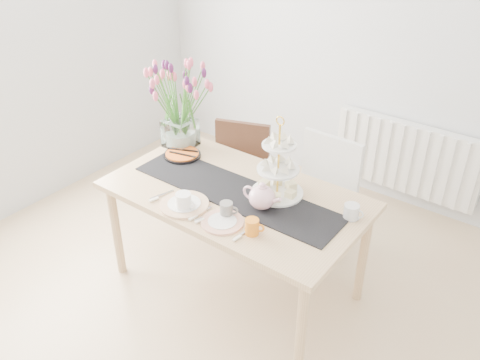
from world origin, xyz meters
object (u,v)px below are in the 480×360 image
Objects in this scene: dining_table at (235,203)px; mug_grey at (226,209)px; chair_brown at (238,171)px; plate_left at (184,204)px; radiator at (406,157)px; teapot at (262,197)px; plate_right at (222,222)px; chair_white at (321,191)px; cream_jug at (351,212)px; tulip_vase at (178,93)px; cake_stand at (278,176)px; tart_tin at (182,155)px; mug_white at (184,202)px; mug_orange at (252,227)px.

mug_grey reaches higher than dining_table.
plate_left is (0.25, -0.86, 0.26)m from chair_brown.
radiator is 1.40m from chair_brown.
plate_left is at bearing -148.25° from teapot.
teapot is (-0.28, -1.67, 0.38)m from radiator.
chair_brown is 1.04m from plate_right.
chair_white is at bearing -12.68° from chair_brown.
radiator is at bearing 70.85° from plate_left.
cream_jug is at bearing -46.14° from chair_white.
tulip_vase reaches higher than cake_stand.
tulip_vase reaches higher than chair_brown.
radiator is 4.67× the size of tart_tin.
chair_brown is 3.40× the size of teapot.
plate_right is at bearing -78.02° from chair_brown.
chair_white is 3.60× the size of teapot.
tart_tin is (-0.83, -0.50, 0.24)m from chair_white.
chair_white is 8.28× the size of mug_white.
teapot is 0.22m from mug_grey.
plate_left reaches higher than dining_table.
cream_jug is (0.69, 0.18, 0.12)m from dining_table.
chair_brown reaches higher than radiator.
chair_white is at bearing 72.48° from mug_orange.
cream_jug reaches higher than radiator.
dining_table is 0.88m from tulip_vase.
teapot is at bearing -91.29° from chair_white.
chair_white reaches higher than dining_table.
radiator is 1.94m from tulip_vase.
mug_grey reaches higher than cream_jug.
cream_jug is (0.47, 0.05, -0.09)m from cake_stand.
mug_grey is (-0.15, -0.88, 0.27)m from chair_white.
chair_white is 10.13× the size of mug_grey.
mug_orange is (0.21, -0.05, 0.00)m from mug_grey.
mug_white reaches higher than mug_orange.
chair_brown is 0.94× the size of chair_white.
mug_white is at bearing -108.15° from radiator.
tart_tin reaches higher than radiator.
mug_white is at bearing 177.05° from mug_grey.
teapot is at bearing -86.37° from cake_stand.
chair_brown is at bearing -171.64° from chair_white.
teapot is 2.81× the size of mug_grey.
tart_tin is (-1.08, -1.48, 0.31)m from radiator.
teapot reaches higher than chair_brown.
radiator is 2.05m from plate_left.
tart_tin is at bearing 125.98° from mug_grey.
teapot is (0.01, -0.18, -0.06)m from cake_stand.
teapot is 0.82m from tart_tin.
mug_white is at bearing 164.94° from mug_orange.
plate_right is (0.26, 0.03, -0.05)m from mug_white.
teapot reaches higher than dining_table.
radiator is 4.93× the size of plate_right.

